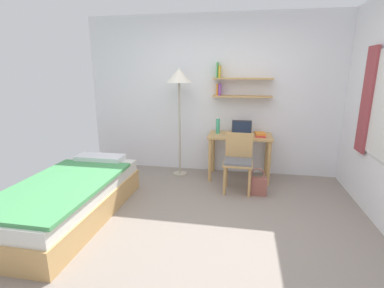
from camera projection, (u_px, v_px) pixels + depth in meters
ground_plane at (196, 230)px, 3.16m from camera, size 5.28×5.28×0.00m
wall_back at (217, 96)px, 4.76m from camera, size 4.40×0.27×2.60m
bed at (69, 199)px, 3.38m from camera, size 0.98×2.06×0.54m
desk at (240, 143)px, 4.56m from camera, size 1.00×0.56×0.72m
desk_chair at (238, 159)px, 4.10m from camera, size 0.42×0.39×0.84m
standing_lamp at (179, 82)px, 4.47m from camera, size 0.40×0.40×1.75m
laptop at (242, 131)px, 4.52m from camera, size 0.32×0.24×0.22m
water_bottle at (218, 126)px, 4.61m from camera, size 0.07×0.07×0.24m
book_stack at (260, 135)px, 4.42m from camera, size 0.18×0.23×0.06m
handbag at (257, 186)px, 4.02m from camera, size 0.27×0.11×0.40m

